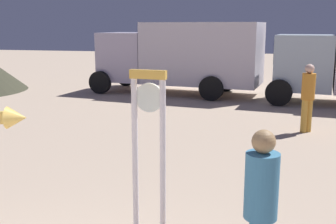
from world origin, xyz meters
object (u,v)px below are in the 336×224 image
at_px(standing_clock, 149,147).
at_px(person_near_clock, 261,205).
at_px(box_truck_near, 182,55).
at_px(person_distant, 308,95).

relative_size(standing_clock, person_near_clock, 1.28).
height_order(standing_clock, box_truck_near, box_truck_near).
bearing_deg(person_near_clock, standing_clock, 156.63).
relative_size(person_near_clock, box_truck_near, 0.25).
relative_size(person_near_clock, person_distant, 0.99).
bearing_deg(box_truck_near, person_near_clock, -75.68).
bearing_deg(person_near_clock, person_distant, 80.99).
bearing_deg(box_truck_near, person_distant, -51.65).
bearing_deg(person_near_clock, box_truck_near, 104.32).
height_order(person_near_clock, box_truck_near, box_truck_near).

